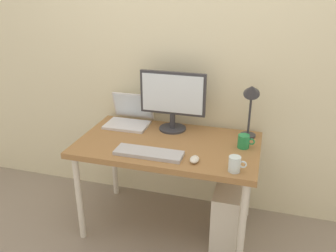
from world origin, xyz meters
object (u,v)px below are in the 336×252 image
desk_lamp (251,98)px  keyboard (149,153)px  monitor (173,98)px  desk (168,150)px  computer_tower (227,214)px  mouse (194,159)px  coffee_mug (244,141)px  glass_cup (235,164)px  laptop (130,117)px

desk_lamp → keyboard: 0.78m
monitor → keyboard: bearing=-94.7°
desk → computer_tower: desk is taller
mouse → coffee_mug: 0.39m
desk_lamp → coffee_mug: 0.30m
coffee_mug → glass_cup: bearing=-94.0°
keyboard → desk: bearing=73.0°
monitor → desk_lamp: size_ratio=1.15×
desk → coffee_mug: (0.51, 0.06, 0.11)m
keyboard → mouse: bearing=-2.2°
computer_tower → desk: bearing=176.6°
laptop → glass_cup: (0.86, -0.51, -0.01)m
keyboard → mouse: 0.30m
monitor → desk_lamp: 0.55m
monitor → mouse: size_ratio=5.35×
laptop → mouse: 0.77m
computer_tower → coffee_mug: bearing=51.7°
laptop → computer_tower: bearing=-18.1°
desk_lamp → coffee_mug: (-0.01, -0.16, -0.25)m
desk → keyboard: bearing=-107.0°
coffee_mug → computer_tower: (-0.07, -0.08, -0.54)m
laptop → desk_lamp: (0.90, -0.02, 0.24)m
glass_cup → computer_tower: 0.59m
desk → mouse: bearing=-44.0°
desk → mouse: (0.23, -0.23, 0.08)m
keyboard → glass_cup: bearing=-6.1°
coffee_mug → mouse: bearing=-133.7°
glass_cup → computer_tower: glass_cup is taller
laptop → mouse: size_ratio=3.56×
laptop → coffee_mug: 0.90m
desk → coffee_mug: bearing=6.5°
desk → mouse: 0.34m
keyboard → coffee_mug: size_ratio=3.91×
mouse → glass_cup: (0.25, -0.05, 0.03)m
laptop → monitor: bearing=-3.1°
laptop → desk: bearing=-32.5°
mouse → coffee_mug: (0.27, 0.28, 0.03)m
mouse → glass_cup: size_ratio=0.85×
keyboard → mouse: (0.30, -0.01, 0.01)m
monitor → keyboard: 0.50m
desk → laptop: size_ratio=3.87×
monitor → coffee_mug: 0.59m
mouse → desk: bearing=136.0°
desk → laptop: bearing=147.5°
monitor → laptop: (-0.35, 0.02, -0.19)m
desk_lamp → mouse: 0.60m
monitor → coffee_mug: size_ratio=4.27×
desk_lamp → computer_tower: bearing=-107.8°
laptop → desk_lamp: bearing=-1.2°
desk → desk_lamp: 0.67m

